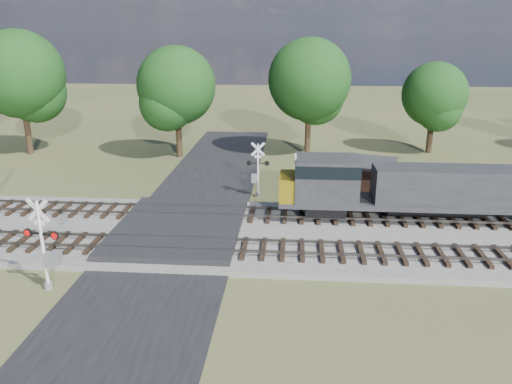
{
  "coord_description": "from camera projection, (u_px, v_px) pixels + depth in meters",
  "views": [
    {
      "loc": [
        6.45,
        -25.52,
        11.22
      ],
      "look_at": [
        4.3,
        2.0,
        2.16
      ],
      "focal_mm": 35.0,
      "sensor_mm": 36.0,
      "label": 1
    }
  ],
  "objects": [
    {
      "name": "road",
      "position": [
        177.0,
        237.0,
        28.14
      ],
      "size": [
        7.0,
        60.0,
        0.08
      ],
      "primitive_type": "cube",
      "color": "black",
      "rests_on": "ground"
    },
    {
      "name": "crossing_signal_near",
      "position": [
        45.0,
        253.0,
        22.03
      ],
      "size": [
        1.74,
        0.44,
        4.34
      ],
      "rotation": [
        0.0,
        0.0,
        -0.17
      ],
      "color": "silver",
      "rests_on": "ground"
    },
    {
      "name": "crossing_panel",
      "position": [
        179.0,
        229.0,
        28.52
      ],
      "size": [
        7.0,
        9.0,
        0.62
      ],
      "primitive_type": "cube",
      "color": "#262628",
      "rests_on": "ground"
    },
    {
      "name": "track_near",
      "position": [
        227.0,
        247.0,
        25.89
      ],
      "size": [
        140.0,
        2.6,
        0.33
      ],
      "color": "black",
      "rests_on": "ballast_bed"
    },
    {
      "name": "ballast_bed",
      "position": [
        355.0,
        237.0,
        27.84
      ],
      "size": [
        140.0,
        10.0,
        0.3
      ],
      "primitive_type": "cube",
      "color": "gray",
      "rests_on": "ground"
    },
    {
      "name": "treeline",
      "position": [
        230.0,
        83.0,
        45.08
      ],
      "size": [
        77.43,
        11.21,
        11.27
      ],
      "color": "black",
      "rests_on": "ground"
    },
    {
      "name": "equipment_shed",
      "position": [
        364.0,
        179.0,
        34.31
      ],
      "size": [
        4.88,
        4.88,
        2.66
      ],
      "rotation": [
        0.0,
        0.0,
        -0.3
      ],
      "color": "#41261C",
      "rests_on": "ground"
    },
    {
      "name": "crossing_signal_far",
      "position": [
        257.0,
        174.0,
        34.56
      ],
      "size": [
        1.57,
        0.34,
        3.89
      ],
      "rotation": [
        0.0,
        0.0,
        3.16
      ],
      "color": "silver",
      "rests_on": "ground"
    },
    {
      "name": "track_far",
      "position": [
        238.0,
        213.0,
        30.63
      ],
      "size": [
        140.0,
        2.6,
        0.33
      ],
      "color": "black",
      "rests_on": "ballast_bed"
    },
    {
      "name": "ground",
      "position": [
        177.0,
        237.0,
        28.15
      ],
      "size": [
        160.0,
        160.0,
        0.0
      ],
      "primitive_type": "plane",
      "color": "#3E4826",
      "rests_on": "ground"
    }
  ]
}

